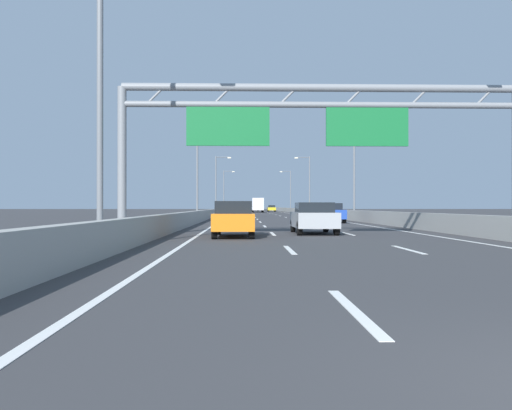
% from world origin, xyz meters
% --- Properties ---
extents(ground_plane, '(260.00, 260.00, 0.00)m').
position_xyz_m(ground_plane, '(0.00, 100.00, 0.00)').
color(ground_plane, '#38383A').
extents(lane_dash_left_0, '(0.16, 3.00, 0.01)m').
position_xyz_m(lane_dash_left_0, '(-1.80, 3.50, 0.01)').
color(lane_dash_left_0, white).
rests_on(lane_dash_left_0, ground_plane).
extents(lane_dash_left_1, '(0.16, 3.00, 0.01)m').
position_xyz_m(lane_dash_left_1, '(-1.80, 12.50, 0.01)').
color(lane_dash_left_1, white).
rests_on(lane_dash_left_1, ground_plane).
extents(lane_dash_left_2, '(0.16, 3.00, 0.01)m').
position_xyz_m(lane_dash_left_2, '(-1.80, 21.50, 0.01)').
color(lane_dash_left_2, white).
rests_on(lane_dash_left_2, ground_plane).
extents(lane_dash_left_3, '(0.16, 3.00, 0.01)m').
position_xyz_m(lane_dash_left_3, '(-1.80, 30.50, 0.01)').
color(lane_dash_left_3, white).
rests_on(lane_dash_left_3, ground_plane).
extents(lane_dash_left_4, '(0.16, 3.00, 0.01)m').
position_xyz_m(lane_dash_left_4, '(-1.80, 39.50, 0.01)').
color(lane_dash_left_4, white).
rests_on(lane_dash_left_4, ground_plane).
extents(lane_dash_left_5, '(0.16, 3.00, 0.01)m').
position_xyz_m(lane_dash_left_5, '(-1.80, 48.50, 0.01)').
color(lane_dash_left_5, white).
rests_on(lane_dash_left_5, ground_plane).
extents(lane_dash_left_6, '(0.16, 3.00, 0.01)m').
position_xyz_m(lane_dash_left_6, '(-1.80, 57.50, 0.01)').
color(lane_dash_left_6, white).
rests_on(lane_dash_left_6, ground_plane).
extents(lane_dash_left_7, '(0.16, 3.00, 0.01)m').
position_xyz_m(lane_dash_left_7, '(-1.80, 66.50, 0.01)').
color(lane_dash_left_7, white).
rests_on(lane_dash_left_7, ground_plane).
extents(lane_dash_left_8, '(0.16, 3.00, 0.01)m').
position_xyz_m(lane_dash_left_8, '(-1.80, 75.50, 0.01)').
color(lane_dash_left_8, white).
rests_on(lane_dash_left_8, ground_plane).
extents(lane_dash_left_9, '(0.16, 3.00, 0.01)m').
position_xyz_m(lane_dash_left_9, '(-1.80, 84.50, 0.01)').
color(lane_dash_left_9, white).
rests_on(lane_dash_left_9, ground_plane).
extents(lane_dash_left_10, '(0.16, 3.00, 0.01)m').
position_xyz_m(lane_dash_left_10, '(-1.80, 93.50, 0.01)').
color(lane_dash_left_10, white).
rests_on(lane_dash_left_10, ground_plane).
extents(lane_dash_left_11, '(0.16, 3.00, 0.01)m').
position_xyz_m(lane_dash_left_11, '(-1.80, 102.50, 0.01)').
color(lane_dash_left_11, white).
rests_on(lane_dash_left_11, ground_plane).
extents(lane_dash_left_12, '(0.16, 3.00, 0.01)m').
position_xyz_m(lane_dash_left_12, '(-1.80, 111.50, 0.01)').
color(lane_dash_left_12, white).
rests_on(lane_dash_left_12, ground_plane).
extents(lane_dash_left_13, '(0.16, 3.00, 0.01)m').
position_xyz_m(lane_dash_left_13, '(-1.80, 120.50, 0.01)').
color(lane_dash_left_13, white).
rests_on(lane_dash_left_13, ground_plane).
extents(lane_dash_left_14, '(0.16, 3.00, 0.01)m').
position_xyz_m(lane_dash_left_14, '(-1.80, 129.50, 0.01)').
color(lane_dash_left_14, white).
rests_on(lane_dash_left_14, ground_plane).
extents(lane_dash_left_15, '(0.16, 3.00, 0.01)m').
position_xyz_m(lane_dash_left_15, '(-1.80, 138.50, 0.01)').
color(lane_dash_left_15, white).
rests_on(lane_dash_left_15, ground_plane).
extents(lane_dash_left_16, '(0.16, 3.00, 0.01)m').
position_xyz_m(lane_dash_left_16, '(-1.80, 147.50, 0.01)').
color(lane_dash_left_16, white).
rests_on(lane_dash_left_16, ground_plane).
extents(lane_dash_left_17, '(0.16, 3.00, 0.01)m').
position_xyz_m(lane_dash_left_17, '(-1.80, 156.50, 0.01)').
color(lane_dash_left_17, white).
rests_on(lane_dash_left_17, ground_plane).
extents(lane_dash_right_1, '(0.16, 3.00, 0.01)m').
position_xyz_m(lane_dash_right_1, '(1.80, 12.50, 0.01)').
color(lane_dash_right_1, white).
rests_on(lane_dash_right_1, ground_plane).
extents(lane_dash_right_2, '(0.16, 3.00, 0.01)m').
position_xyz_m(lane_dash_right_2, '(1.80, 21.50, 0.01)').
color(lane_dash_right_2, white).
rests_on(lane_dash_right_2, ground_plane).
extents(lane_dash_right_3, '(0.16, 3.00, 0.01)m').
position_xyz_m(lane_dash_right_3, '(1.80, 30.50, 0.01)').
color(lane_dash_right_3, white).
rests_on(lane_dash_right_3, ground_plane).
extents(lane_dash_right_4, '(0.16, 3.00, 0.01)m').
position_xyz_m(lane_dash_right_4, '(1.80, 39.50, 0.01)').
color(lane_dash_right_4, white).
rests_on(lane_dash_right_4, ground_plane).
extents(lane_dash_right_5, '(0.16, 3.00, 0.01)m').
position_xyz_m(lane_dash_right_5, '(1.80, 48.50, 0.01)').
color(lane_dash_right_5, white).
rests_on(lane_dash_right_5, ground_plane).
extents(lane_dash_right_6, '(0.16, 3.00, 0.01)m').
position_xyz_m(lane_dash_right_6, '(1.80, 57.50, 0.01)').
color(lane_dash_right_6, white).
rests_on(lane_dash_right_6, ground_plane).
extents(lane_dash_right_7, '(0.16, 3.00, 0.01)m').
position_xyz_m(lane_dash_right_7, '(1.80, 66.50, 0.01)').
color(lane_dash_right_7, white).
rests_on(lane_dash_right_7, ground_plane).
extents(lane_dash_right_8, '(0.16, 3.00, 0.01)m').
position_xyz_m(lane_dash_right_8, '(1.80, 75.50, 0.01)').
color(lane_dash_right_8, white).
rests_on(lane_dash_right_8, ground_plane).
extents(lane_dash_right_9, '(0.16, 3.00, 0.01)m').
position_xyz_m(lane_dash_right_9, '(1.80, 84.50, 0.01)').
color(lane_dash_right_9, white).
rests_on(lane_dash_right_9, ground_plane).
extents(lane_dash_right_10, '(0.16, 3.00, 0.01)m').
position_xyz_m(lane_dash_right_10, '(1.80, 93.50, 0.01)').
color(lane_dash_right_10, white).
rests_on(lane_dash_right_10, ground_plane).
extents(lane_dash_right_11, '(0.16, 3.00, 0.01)m').
position_xyz_m(lane_dash_right_11, '(1.80, 102.50, 0.01)').
color(lane_dash_right_11, white).
rests_on(lane_dash_right_11, ground_plane).
extents(lane_dash_right_12, '(0.16, 3.00, 0.01)m').
position_xyz_m(lane_dash_right_12, '(1.80, 111.50, 0.01)').
color(lane_dash_right_12, white).
rests_on(lane_dash_right_12, ground_plane).
extents(lane_dash_right_13, '(0.16, 3.00, 0.01)m').
position_xyz_m(lane_dash_right_13, '(1.80, 120.50, 0.01)').
color(lane_dash_right_13, white).
rests_on(lane_dash_right_13, ground_plane).
extents(lane_dash_right_14, '(0.16, 3.00, 0.01)m').
position_xyz_m(lane_dash_right_14, '(1.80, 129.50, 0.01)').
color(lane_dash_right_14, white).
rests_on(lane_dash_right_14, ground_plane).
extents(lane_dash_right_15, '(0.16, 3.00, 0.01)m').
position_xyz_m(lane_dash_right_15, '(1.80, 138.50, 0.01)').
color(lane_dash_right_15, white).
rests_on(lane_dash_right_15, ground_plane).
extents(lane_dash_right_16, '(0.16, 3.00, 0.01)m').
position_xyz_m(lane_dash_right_16, '(1.80, 147.50, 0.01)').
color(lane_dash_right_16, white).
rests_on(lane_dash_right_16, ground_plane).
extents(lane_dash_right_17, '(0.16, 3.00, 0.01)m').
position_xyz_m(lane_dash_right_17, '(1.80, 156.50, 0.01)').
color(lane_dash_right_17, white).
rests_on(lane_dash_right_17, ground_plane).
extents(edge_line_left, '(0.16, 176.00, 0.01)m').
position_xyz_m(edge_line_left, '(-5.25, 88.00, 0.01)').
color(edge_line_left, white).
rests_on(edge_line_left, ground_plane).
extents(edge_line_right, '(0.16, 176.00, 0.01)m').
position_xyz_m(edge_line_right, '(5.25, 88.00, 0.01)').
color(edge_line_right, white).
rests_on(edge_line_right, ground_plane).
extents(barrier_left, '(0.45, 220.00, 0.95)m').
position_xyz_m(barrier_left, '(-6.90, 110.00, 0.47)').
color(barrier_left, '#9E9E99').
rests_on(barrier_left, ground_plane).
extents(barrier_right, '(0.45, 220.00, 0.95)m').
position_xyz_m(barrier_right, '(6.90, 110.00, 0.47)').
color(barrier_right, '#9E9E99').
rests_on(barrier_right, ground_plane).
extents(sign_gantry, '(16.66, 0.36, 6.36)m').
position_xyz_m(sign_gantry, '(-0.22, 18.05, 4.83)').
color(sign_gantry, gray).
rests_on(sign_gantry, ground_plane).
extents(streetlamp_left_near, '(2.58, 0.28, 9.50)m').
position_xyz_m(streetlamp_left_near, '(-7.47, 13.22, 5.40)').
color(streetlamp_left_near, slate).
rests_on(streetlamp_left_near, ground_plane).
extents(streetlamp_left_mid, '(2.58, 0.28, 9.50)m').
position_xyz_m(streetlamp_left_mid, '(-7.47, 47.17, 5.40)').
color(streetlamp_left_mid, slate).
rests_on(streetlamp_left_mid, ground_plane).
extents(streetlamp_right_mid, '(2.58, 0.28, 9.50)m').
position_xyz_m(streetlamp_right_mid, '(7.47, 47.17, 5.40)').
color(streetlamp_right_mid, slate).
rests_on(streetlamp_right_mid, ground_plane).
extents(streetlamp_left_far, '(2.58, 0.28, 9.50)m').
position_xyz_m(streetlamp_left_far, '(-7.47, 81.12, 5.40)').
color(streetlamp_left_far, slate).
rests_on(streetlamp_left_far, ground_plane).
extents(streetlamp_right_far, '(2.58, 0.28, 9.50)m').
position_xyz_m(streetlamp_right_far, '(7.47, 81.12, 5.40)').
color(streetlamp_right_far, slate).
rests_on(streetlamp_right_far, ground_plane).
extents(streetlamp_left_distant, '(2.58, 0.28, 9.50)m').
position_xyz_m(streetlamp_left_distant, '(-7.47, 115.07, 5.40)').
color(streetlamp_left_distant, slate).
rests_on(streetlamp_left_distant, ground_plane).
extents(streetlamp_right_distant, '(2.58, 0.28, 9.50)m').
position_xyz_m(streetlamp_right_distant, '(7.47, 115.07, 5.40)').
color(streetlamp_right_distant, slate).
rests_on(streetlamp_right_distant, ground_plane).
extents(silver_car, '(1.90, 4.14, 1.50)m').
position_xyz_m(silver_car, '(0.18, 21.59, 0.78)').
color(silver_car, '#A8ADB2').
rests_on(silver_car, ground_plane).
extents(yellow_car, '(1.86, 4.17, 1.55)m').
position_xyz_m(yellow_car, '(3.56, 119.50, 0.78)').
color(yellow_car, yellow).
rests_on(yellow_car, ground_plane).
extents(blue_car, '(1.73, 4.68, 1.56)m').
position_xyz_m(blue_car, '(3.82, 38.11, 0.79)').
color(blue_car, '#2347AD').
rests_on(blue_car, ground_plane).
extents(green_car, '(1.73, 4.61, 1.43)m').
position_xyz_m(green_car, '(-0.23, 127.05, 0.74)').
color(green_car, '#1E7A38').
rests_on(green_car, ground_plane).
extents(orange_car, '(1.73, 4.26, 1.54)m').
position_xyz_m(orange_car, '(-3.61, 19.17, 0.78)').
color(orange_car, orange).
rests_on(orange_car, ground_plane).
extents(black_car, '(1.73, 4.57, 1.38)m').
position_xyz_m(black_car, '(-3.76, 101.96, 0.72)').
color(black_car, black).
rests_on(black_car, ground_plane).
extents(white_car, '(1.71, 4.32, 1.50)m').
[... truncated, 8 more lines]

